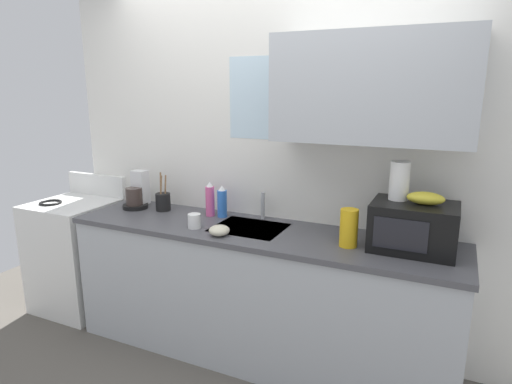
% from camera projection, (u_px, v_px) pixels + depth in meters
% --- Properties ---
extents(kitchen_wall_assembly, '(3.34, 0.42, 2.50)m').
position_uv_depth(kitchen_wall_assembly, '(294.00, 153.00, 2.91)').
color(kitchen_wall_assembly, white).
rests_on(kitchen_wall_assembly, ground).
extents(counter_unit, '(2.57, 0.63, 0.90)m').
position_uv_depth(counter_unit, '(256.00, 292.00, 2.91)').
color(counter_unit, '#B2B7BC').
rests_on(counter_unit, ground).
extents(sink_faucet, '(0.03, 0.03, 0.19)m').
position_uv_depth(sink_faucet, '(263.00, 206.00, 3.02)').
color(sink_faucet, '#B2B5BA').
rests_on(sink_faucet, counter_unit).
extents(stove_range, '(0.60, 0.60, 1.08)m').
position_uv_depth(stove_range, '(77.00, 254.00, 3.58)').
color(stove_range, white).
rests_on(stove_range, ground).
extents(microwave, '(0.46, 0.35, 0.27)m').
position_uv_depth(microwave, '(413.00, 227.00, 2.43)').
color(microwave, black).
rests_on(microwave, counter_unit).
extents(banana_bunch, '(0.20, 0.11, 0.07)m').
position_uv_depth(banana_bunch, '(426.00, 198.00, 2.37)').
color(banana_bunch, gold).
rests_on(banana_bunch, microwave).
extents(paper_towel_roll, '(0.11, 0.11, 0.22)m').
position_uv_depth(paper_towel_roll, '(399.00, 181.00, 2.46)').
color(paper_towel_roll, white).
rests_on(paper_towel_roll, microwave).
extents(coffee_maker, '(0.19, 0.21, 0.28)m').
position_uv_depth(coffee_maker, '(137.00, 194.00, 3.31)').
color(coffee_maker, black).
rests_on(coffee_maker, counter_unit).
extents(dish_soap_bottle_blue, '(0.07, 0.07, 0.23)m').
position_uv_depth(dish_soap_bottle_blue, '(222.00, 202.00, 3.06)').
color(dish_soap_bottle_blue, blue).
rests_on(dish_soap_bottle_blue, counter_unit).
extents(dish_soap_bottle_pink, '(0.06, 0.06, 0.25)m').
position_uv_depth(dish_soap_bottle_pink, '(210.00, 200.00, 3.09)').
color(dish_soap_bottle_pink, '#E55999').
rests_on(dish_soap_bottle_pink, counter_unit).
extents(cereal_canister, '(0.10, 0.10, 0.22)m').
position_uv_depth(cereal_canister, '(349.00, 228.00, 2.49)').
color(cereal_canister, gold).
rests_on(cereal_canister, counter_unit).
extents(mug_white, '(0.08, 0.08, 0.09)m').
position_uv_depth(mug_white, '(194.00, 221.00, 2.83)').
color(mug_white, white).
rests_on(mug_white, counter_unit).
extents(utensil_crock, '(0.11, 0.11, 0.29)m').
position_uv_depth(utensil_crock, '(163.00, 201.00, 3.24)').
color(utensil_crock, black).
rests_on(utensil_crock, counter_unit).
extents(small_bowl, '(0.13, 0.13, 0.06)m').
position_uv_depth(small_bowl, '(219.00, 230.00, 2.69)').
color(small_bowl, beige).
rests_on(small_bowl, counter_unit).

